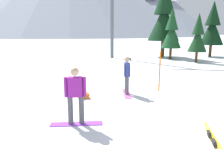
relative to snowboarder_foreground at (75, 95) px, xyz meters
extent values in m
plane|color=white|center=(3.81, -0.08, -0.90)|extent=(800.00, 800.00, 0.00)
cube|color=#993FD8|center=(0.00, 0.00, -0.89)|extent=(1.55, 0.70, 0.02)
cylinder|color=#4C4C51|center=(-0.15, -0.05, -0.46)|extent=(0.15, 0.15, 0.84)
cylinder|color=#4C4C51|center=(0.15, 0.04, -0.46)|extent=(0.15, 0.15, 0.84)
cube|color=#8C1E8C|center=(0.00, 0.00, 0.24)|extent=(0.45, 0.34, 0.57)
cylinder|color=#8C1E8C|center=(-0.25, -0.07, 0.24)|extent=(0.11, 0.11, 0.58)
cylinder|color=#8C1E8C|center=(0.25, 0.07, 0.24)|extent=(0.11, 0.11, 0.58)
sphere|color=tan|center=(0.00, 0.00, 0.69)|extent=(0.24, 0.24, 0.24)
cube|color=black|center=(-0.04, 0.13, 0.70)|extent=(0.17, 0.09, 0.08)
cube|color=pink|center=(1.03, 3.44, -0.89)|extent=(0.64, 1.53, 0.02)
cylinder|color=#4C4C51|center=(0.99, 3.60, -0.49)|extent=(0.15, 0.15, 0.79)
cylinder|color=#4C4C51|center=(1.07, 3.29, -0.49)|extent=(0.15, 0.15, 0.79)
cube|color=navy|center=(1.03, 3.44, 0.20)|extent=(0.33, 0.45, 0.58)
cylinder|color=navy|center=(0.96, 3.69, 0.20)|extent=(0.11, 0.11, 0.58)
cylinder|color=navy|center=(1.09, 3.19, 0.20)|extent=(0.11, 0.11, 0.58)
sphere|color=tan|center=(1.03, 3.44, 0.65)|extent=(0.24, 0.24, 0.24)
cube|color=black|center=(1.16, 3.48, 0.66)|extent=(0.08, 0.17, 0.08)
cube|color=yellow|center=(3.67, -0.38, -0.77)|extent=(0.11, 1.48, 0.27)
cylinder|color=yellow|center=(3.66, 0.36, -0.77)|extent=(0.08, 0.27, 0.27)
cube|color=black|center=(3.62, -0.16, -0.76)|extent=(0.10, 0.20, 0.15)
cube|color=black|center=(3.63, -0.60, -0.76)|extent=(0.10, 0.20, 0.15)
cube|color=orange|center=(-0.65, 2.47, -0.78)|extent=(0.56, 0.50, 0.25)
cube|color=#A85613|center=(-0.70, 2.45, -0.64)|extent=(0.29, 0.29, 0.08)
cylinder|color=black|center=(-0.44, 2.59, -0.81)|extent=(0.12, 0.07, 0.02)
cylinder|color=orange|center=(2.44, 4.29, 0.02)|extent=(0.06, 0.06, 1.84)
cylinder|color=#472D19|center=(5.97, 15.12, -0.41)|extent=(0.22, 0.22, 0.99)
cone|color=#143819|center=(5.97, 15.12, 1.13)|extent=(1.68, 1.68, 2.10)
cone|color=#143819|center=(5.97, 15.12, 2.60)|extent=(1.09, 1.09, 1.92)
cylinder|color=#472D19|center=(8.40, 20.43, -0.22)|extent=(0.31, 0.31, 1.37)
cone|color=black|center=(8.40, 20.43, 1.92)|extent=(2.58, 2.58, 2.91)
cone|color=black|center=(8.40, 20.43, 3.96)|extent=(1.68, 1.68, 2.67)
cylinder|color=#472D19|center=(3.02, 19.21, 0.01)|extent=(0.42, 0.42, 1.84)
cone|color=black|center=(3.02, 19.21, 2.89)|extent=(3.50, 3.50, 3.91)
cylinder|color=#472D19|center=(3.77, 17.25, -0.33)|extent=(0.26, 0.26, 1.15)
cone|color=#194723|center=(3.77, 17.25, 1.48)|extent=(2.03, 2.03, 2.46)
cone|color=#194723|center=(3.77, 17.25, 3.20)|extent=(1.32, 1.32, 2.25)
cylinder|color=#595B60|center=(-2.44, 17.00, 4.88)|extent=(0.36, 0.36, 11.56)
cone|color=#8C93A3|center=(-5.09, 202.26, 23.64)|extent=(121.48, 121.48, 49.10)
camera|label=1|loc=(2.20, -5.46, 1.74)|focal=33.51mm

